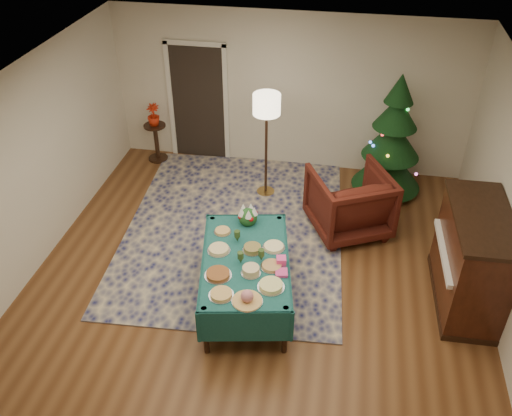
% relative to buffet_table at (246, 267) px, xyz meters
% --- Properties ---
extents(room_shell, '(7.00, 7.00, 7.00)m').
position_rel_buffet_table_xyz_m(room_shell, '(0.05, 0.07, 0.78)').
color(room_shell, '#593319').
rests_on(room_shell, ground).
extents(doorway, '(1.08, 0.04, 2.16)m').
position_rel_buffet_table_xyz_m(doorway, '(-1.55, 3.55, 0.52)').
color(doorway, black).
rests_on(doorway, ground).
extents(rug, '(3.46, 4.40, 0.02)m').
position_rel_buffet_table_xyz_m(rug, '(-0.47, 1.47, -0.56)').
color(rug, '#14184D').
rests_on(rug, ground).
extents(buffet_table, '(1.40, 2.00, 0.71)m').
position_rel_buffet_table_xyz_m(buffet_table, '(0.00, 0.00, 0.00)').
color(buffet_table, black).
rests_on(buffet_table, ground).
extents(platter_0, '(0.29, 0.29, 0.04)m').
position_rel_buffet_table_xyz_m(platter_0, '(-0.14, -0.68, 0.16)').
color(platter_0, silver).
rests_on(platter_0, buffet_table).
extents(platter_1, '(0.35, 0.35, 0.15)m').
position_rel_buffet_table_xyz_m(platter_1, '(0.16, -0.72, 0.20)').
color(platter_1, silver).
rests_on(platter_1, buffet_table).
extents(platter_2, '(0.31, 0.31, 0.06)m').
position_rel_buffet_table_xyz_m(platter_2, '(0.38, -0.45, 0.17)').
color(platter_2, silver).
rests_on(platter_2, buffet_table).
extents(platter_3, '(0.32, 0.32, 0.05)m').
position_rel_buffet_table_xyz_m(platter_3, '(-0.25, -0.36, 0.16)').
color(platter_3, silver).
rests_on(platter_3, buffet_table).
extents(platter_4, '(0.23, 0.23, 0.10)m').
position_rel_buffet_table_xyz_m(platter_4, '(0.12, -0.26, 0.19)').
color(platter_4, silver).
rests_on(platter_4, buffet_table).
extents(platter_5, '(0.27, 0.27, 0.04)m').
position_rel_buffet_table_xyz_m(platter_5, '(0.34, -0.10, 0.16)').
color(platter_5, silver).
rests_on(platter_5, buffet_table).
extents(platter_6, '(0.29, 0.29, 0.05)m').
position_rel_buffet_table_xyz_m(platter_6, '(-0.35, 0.08, 0.16)').
color(platter_6, silver).
rests_on(platter_6, buffet_table).
extents(platter_7, '(0.25, 0.25, 0.07)m').
position_rel_buffet_table_xyz_m(platter_7, '(0.06, 0.16, 0.17)').
color(platter_7, silver).
rests_on(platter_7, buffet_table).
extents(platter_8, '(0.28, 0.28, 0.04)m').
position_rel_buffet_table_xyz_m(platter_8, '(0.31, 0.26, 0.16)').
color(platter_8, silver).
rests_on(platter_8, buffet_table).
extents(platter_9, '(0.23, 0.23, 0.04)m').
position_rel_buffet_table_xyz_m(platter_9, '(-0.39, 0.45, 0.16)').
color(platter_9, silver).
rests_on(platter_9, buffet_table).
extents(goblet_0, '(0.08, 0.08, 0.17)m').
position_rel_buffet_table_xyz_m(goblet_0, '(-0.16, 0.30, 0.23)').
color(goblet_0, '#2D471E').
rests_on(goblet_0, buffet_table).
extents(goblet_1, '(0.08, 0.08, 0.17)m').
position_rel_buffet_table_xyz_m(goblet_1, '(0.20, -0.01, 0.23)').
color(goblet_1, '#2D471E').
rests_on(goblet_1, buffet_table).
extents(goblet_2, '(0.08, 0.08, 0.17)m').
position_rel_buffet_table_xyz_m(goblet_2, '(-0.04, -0.10, 0.23)').
color(goblet_2, '#2D471E').
rests_on(goblet_2, buffet_table).
extents(napkin_stack, '(0.17, 0.17, 0.04)m').
position_rel_buffet_table_xyz_m(napkin_stack, '(0.47, -0.20, 0.16)').
color(napkin_stack, '#E13E8D').
rests_on(napkin_stack, buffet_table).
extents(gift_box, '(0.13, 0.13, 0.10)m').
position_rel_buffet_table_xyz_m(gift_box, '(0.44, -0.02, 0.19)').
color(gift_box, '#F84496').
rests_on(gift_box, buffet_table).
extents(centerpiece, '(0.26, 0.26, 0.30)m').
position_rel_buffet_table_xyz_m(centerpiece, '(-0.11, 0.71, 0.27)').
color(centerpiece, '#1E4C1E').
rests_on(centerpiece, buffet_table).
extents(armchair, '(1.38, 1.35, 1.08)m').
position_rel_buffet_table_xyz_m(armchair, '(1.20, 1.77, -0.03)').
color(armchair, '#47160F').
rests_on(armchair, ground).
extents(floor_lamp, '(0.42, 0.42, 1.74)m').
position_rel_buffet_table_xyz_m(floor_lamp, '(-0.17, 2.54, 0.91)').
color(floor_lamp, '#A57F3F').
rests_on(floor_lamp, ground).
extents(side_table, '(0.39, 0.39, 0.69)m').
position_rel_buffet_table_xyz_m(side_table, '(-2.29, 3.27, -0.24)').
color(side_table, black).
rests_on(side_table, ground).
extents(potted_plant, '(0.22, 0.39, 0.22)m').
position_rel_buffet_table_xyz_m(potted_plant, '(-2.29, 3.27, 0.23)').
color(potted_plant, red).
rests_on(potted_plant, side_table).
extents(christmas_tree, '(1.37, 1.37, 2.04)m').
position_rel_buffet_table_xyz_m(christmas_tree, '(1.78, 2.97, 0.34)').
color(christmas_tree, black).
rests_on(christmas_tree, ground).
extents(piano, '(0.76, 1.55, 1.33)m').
position_rel_buffet_table_xyz_m(piano, '(2.71, 0.53, 0.08)').
color(piano, black).
rests_on(piano, ground).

